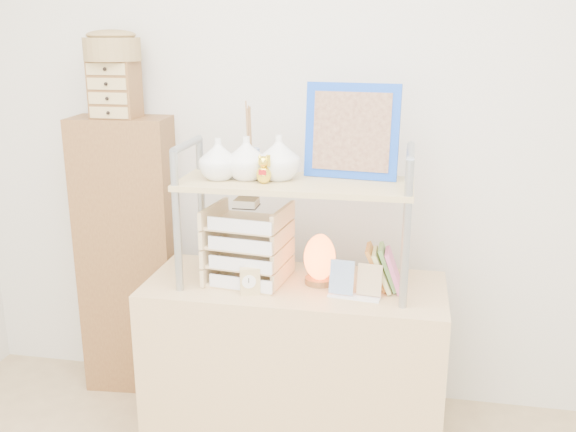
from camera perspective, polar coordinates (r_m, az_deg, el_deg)
name	(u,v)px	position (r m, az deg, el deg)	size (l,w,h in m)	color
room_shell	(237,44)	(1.61, -4.57, 14.98)	(3.42, 3.41, 2.61)	silver
desk	(294,367)	(2.75, 0.58, -13.27)	(1.20, 0.50, 0.75)	tan
cabinet	(129,257)	(3.20, -13.93, -3.53)	(0.45, 0.24, 1.35)	brown
hutch	(283,172)	(2.48, -0.43, 3.94)	(0.90, 0.34, 0.79)	#949BA1
letter_tray	(248,249)	(2.57, -3.62, -2.92)	(0.31, 0.30, 0.35)	#D9C282
salt_lamp	(320,259)	(2.56, 2.83, -3.81)	(0.14, 0.13, 0.21)	brown
desk_clock	(250,281)	(2.47, -3.40, -5.81)	(0.08, 0.05, 0.11)	tan
postcard_stand	(354,287)	(2.46, 5.93, -6.31)	(0.21, 0.08, 0.14)	white
drawer_chest	(115,90)	(3.02, -15.13, 10.79)	(0.20, 0.16, 0.25)	brown
woven_basket	(112,49)	(3.01, -15.36, 14.11)	(0.25, 0.25, 0.10)	olive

